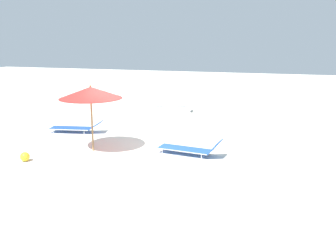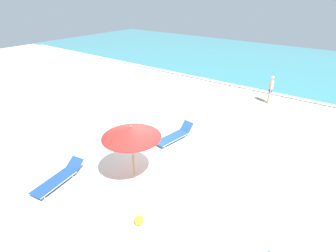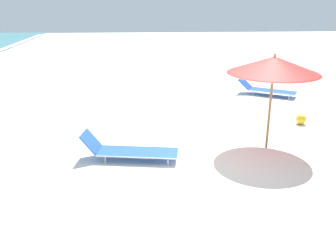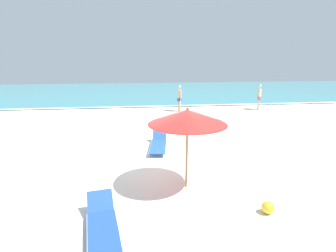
{
  "view_description": "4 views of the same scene",
  "coord_description": "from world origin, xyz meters",
  "px_view_note": "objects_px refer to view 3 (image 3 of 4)",
  "views": [
    {
      "loc": [
        11.67,
        4.78,
        3.81
      ],
      "look_at": [
        -0.27,
        1.21,
        0.85
      ],
      "focal_mm": 40.0,
      "sensor_mm": 36.0,
      "label": 1
    },
    {
      "loc": [
        6.39,
        -6.82,
        6.39
      ],
      "look_at": [
        -0.01,
        1.65,
        0.88
      ],
      "focal_mm": 28.0,
      "sensor_mm": 36.0,
      "label": 2
    },
    {
      "loc": [
        -7.72,
        1.65,
        3.52
      ],
      "look_at": [
        0.32,
        1.19,
        0.69
      ],
      "focal_mm": 40.0,
      "sensor_mm": 36.0,
      "label": 3
    },
    {
      "loc": [
        -0.76,
        -7.84,
        3.52
      ],
      "look_at": [
        0.4,
        1.61,
        1.04
      ],
      "focal_mm": 28.0,
      "sensor_mm": 36.0,
      "label": 4
    }
  ],
  "objects_px": {
    "beach_umbrella": "(274,65)",
    "beach_ball": "(301,119)",
    "sun_lounger_beside_umbrella": "(266,89)",
    "sun_lounger_under_umbrella": "(128,150)"
  },
  "relations": [
    {
      "from": "beach_umbrella",
      "to": "sun_lounger_beside_umbrella",
      "type": "xyz_separation_m",
      "value": [
        4.94,
        -1.53,
        -1.8
      ]
    },
    {
      "from": "beach_umbrella",
      "to": "beach_ball",
      "type": "xyz_separation_m",
      "value": [
        1.64,
        -1.52,
        -1.86
      ]
    },
    {
      "from": "beach_ball",
      "to": "sun_lounger_under_umbrella",
      "type": "bearing_deg",
      "value": 113.78
    },
    {
      "from": "sun_lounger_beside_umbrella",
      "to": "beach_ball",
      "type": "xyz_separation_m",
      "value": [
        -3.3,
        0.01,
        -0.06
      ]
    },
    {
      "from": "sun_lounger_beside_umbrella",
      "to": "beach_ball",
      "type": "relative_size",
      "value": 7.07
    },
    {
      "from": "beach_umbrella",
      "to": "beach_ball",
      "type": "bearing_deg",
      "value": -42.76
    },
    {
      "from": "sun_lounger_beside_umbrella",
      "to": "beach_ball",
      "type": "distance_m",
      "value": 3.3
    },
    {
      "from": "beach_umbrella",
      "to": "beach_ball",
      "type": "height_order",
      "value": "beach_umbrella"
    },
    {
      "from": "beach_umbrella",
      "to": "sun_lounger_beside_umbrella",
      "type": "distance_m",
      "value": 5.47
    },
    {
      "from": "beach_umbrella",
      "to": "sun_lounger_beside_umbrella",
      "type": "relative_size",
      "value": 1.08
    }
  ]
}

